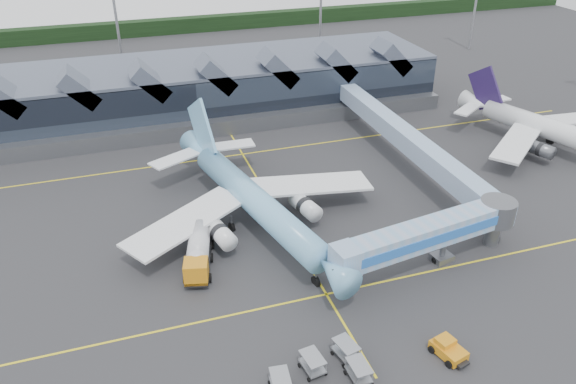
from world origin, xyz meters
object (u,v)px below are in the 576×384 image
object	(u,v)px
regional_jet	(544,127)
main_airliner	(251,197)
pushback_tug	(448,349)
fuel_truck	(199,249)
jet_bridge	(440,231)

from	to	relation	value
regional_jet	main_airliner	bearing A→B (deg)	168.59
regional_jet	pushback_tug	world-z (taller)	regional_jet
main_airliner	fuel_truck	world-z (taller)	main_airliner
regional_jet	fuel_truck	bearing A→B (deg)	173.60
fuel_truck	jet_bridge	bearing A→B (deg)	-4.04
regional_jet	jet_bridge	distance (m)	39.51
regional_jet	fuel_truck	xyz separation A→B (m)	(-58.33, -13.66, -1.60)
main_airliner	regional_jet	xyz separation A→B (m)	(50.38, 7.23, -0.19)
main_airliner	jet_bridge	distance (m)	23.02
main_airliner	pushback_tug	bearing A→B (deg)	-81.02
jet_bridge	fuel_truck	bearing A→B (deg)	153.21
pushback_tug	jet_bridge	bearing A→B (deg)	49.08
fuel_truck	pushback_tug	world-z (taller)	fuel_truck
fuel_truck	pushback_tug	size ratio (longest dim) A/B	2.60
jet_bridge	pushback_tug	size ratio (longest dim) A/B	6.09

